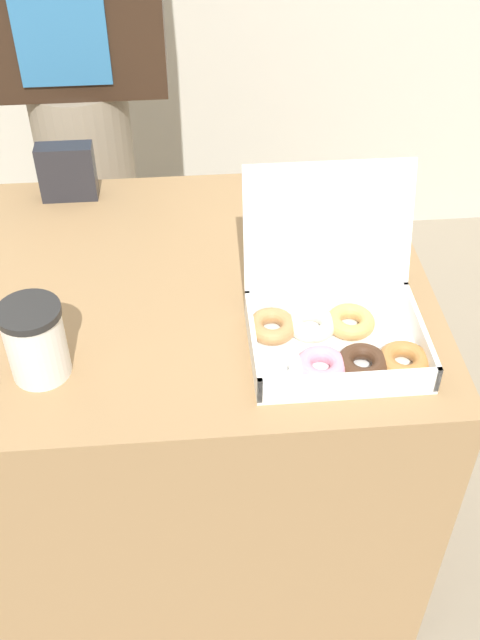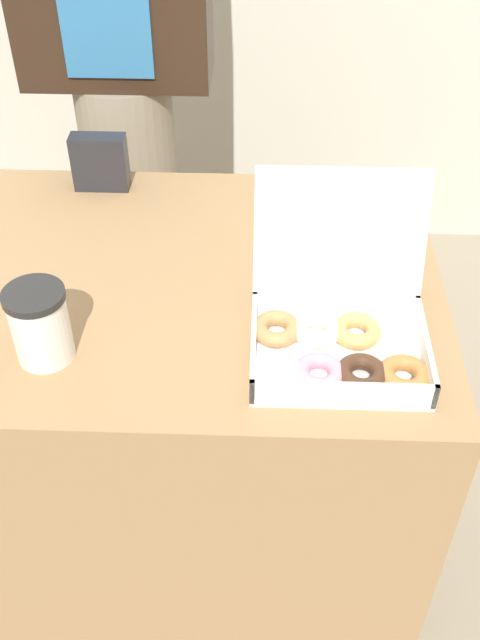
# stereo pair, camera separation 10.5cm
# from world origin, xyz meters

# --- Properties ---
(ground_plane) EXTENTS (14.00, 14.00, 0.00)m
(ground_plane) POSITION_xyz_m (0.00, 0.00, 0.00)
(ground_plane) COLOR gray
(table) EXTENTS (0.98, 0.74, 0.73)m
(table) POSITION_xyz_m (0.00, 0.00, 0.37)
(table) COLOR #99754C
(table) RESTS_ON ground_plane
(donut_box) EXTENTS (0.31, 0.28, 0.26)m
(donut_box) POSITION_xyz_m (0.28, -0.19, 0.77)
(donut_box) COLOR white
(donut_box) RESTS_ON table
(coffee_cup) EXTENTS (0.10, 0.10, 0.13)m
(coffee_cup) POSITION_xyz_m (-0.18, -0.21, 0.80)
(coffee_cup) COLOR silver
(coffee_cup) RESTS_ON table
(napkin_holder) EXTENTS (0.11, 0.04, 0.12)m
(napkin_holder) POSITION_xyz_m (-0.18, 0.30, 0.79)
(napkin_holder) COLOR #232328
(napkin_holder) RESTS_ON table
(person_customer) EXTENTS (0.43, 0.24, 1.61)m
(person_customer) POSITION_xyz_m (-0.18, 0.63, 0.88)
(person_customer) COLOR gray
(person_customer) RESTS_ON ground_plane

